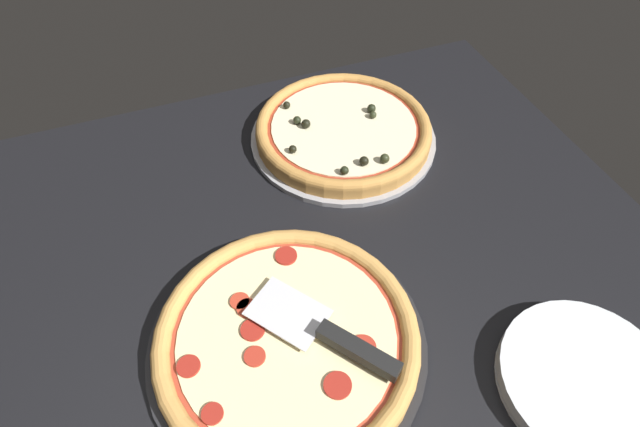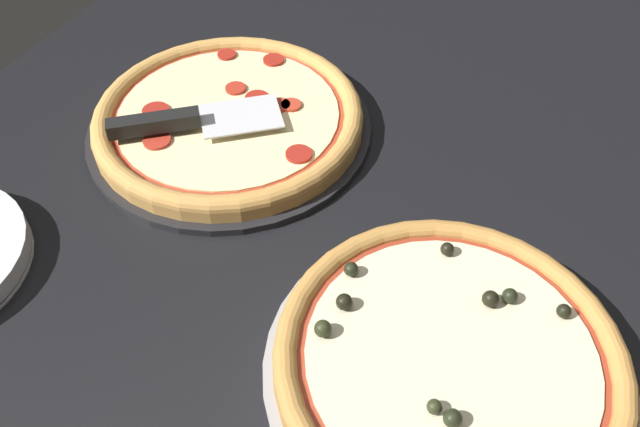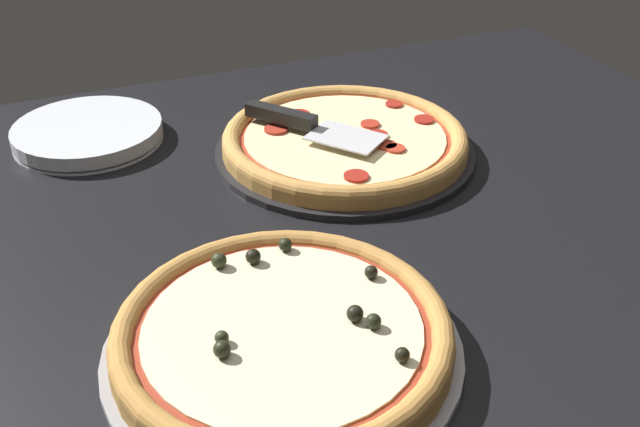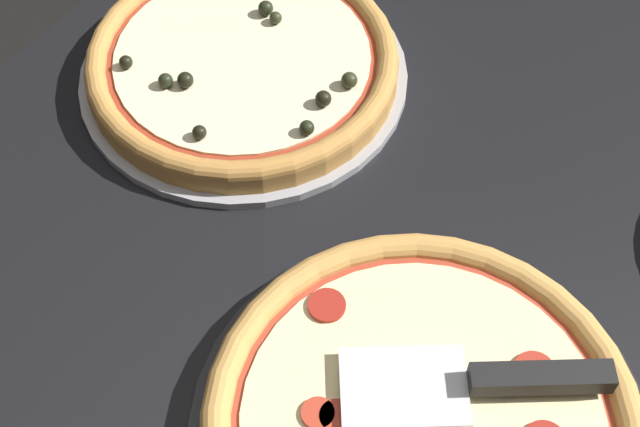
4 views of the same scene
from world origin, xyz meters
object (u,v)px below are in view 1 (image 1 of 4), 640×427
Objects in this scene: pizza_back at (343,129)px; serving_spatula at (339,340)px; plate_stack at (586,381)px; pizza_front at (287,337)px.

serving_spatula reaches higher than pizza_back.
serving_spatula is at bearing 152.05° from plate_stack.
serving_spatula is (6.01, -3.93, 2.37)cm from pizza_front.
pizza_back is 57.62cm from plate_stack.
pizza_front is at bearing -122.34° from pizza_back.
serving_spatula is (-17.65, -41.30, 2.07)cm from pizza_back.
plate_stack is (11.05, -56.53, -1.32)cm from pizza_back.
pizza_back is 44.96cm from serving_spatula.
pizza_back is at bearing 66.86° from serving_spatula.
pizza_front is 1.08× the size of pizza_back.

